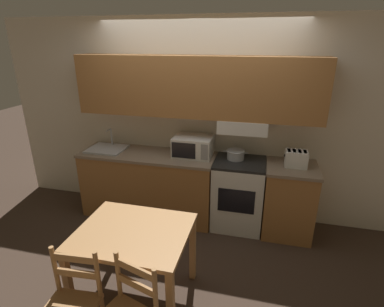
% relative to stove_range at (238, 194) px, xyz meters
% --- Properties ---
extents(ground_plane, '(16.00, 16.00, 0.00)m').
position_rel_stove_range_xyz_m(ground_plane, '(-0.59, 0.28, -0.44)').
color(ground_plane, '#3D2D23').
extents(wall_back, '(5.37, 0.38, 2.55)m').
position_rel_stove_range_xyz_m(wall_back, '(-0.57, 0.21, 1.06)').
color(wall_back, silver).
rests_on(wall_back, ground_plane).
extents(lower_counter_main, '(1.77, 0.60, 0.89)m').
position_rel_stove_range_xyz_m(lower_counter_main, '(-1.20, -0.01, 0.00)').
color(lower_counter_main, '#A36B38').
rests_on(lower_counter_main, ground_plane).
extents(lower_counter_right_stub, '(0.59, 0.60, 0.89)m').
position_rel_stove_range_xyz_m(lower_counter_right_stub, '(0.61, -0.01, 0.00)').
color(lower_counter_right_stub, '#A36B38').
rests_on(lower_counter_right_stub, ground_plane).
extents(stove_range, '(0.62, 0.56, 0.89)m').
position_rel_stove_range_xyz_m(stove_range, '(0.00, 0.00, 0.00)').
color(stove_range, white).
rests_on(stove_range, ground_plane).
extents(cooking_pot, '(0.30, 0.23, 0.11)m').
position_rel_stove_range_xyz_m(cooking_pot, '(-0.06, 0.07, 0.51)').
color(cooking_pot, '#B7BABF').
rests_on(cooking_pot, stove_range).
extents(microwave, '(0.48, 0.38, 0.25)m').
position_rel_stove_range_xyz_m(microwave, '(-0.60, 0.07, 0.57)').
color(microwave, white).
rests_on(microwave, lower_counter_main).
extents(toaster, '(0.26, 0.18, 0.19)m').
position_rel_stove_range_xyz_m(toaster, '(0.64, 0.00, 0.54)').
color(toaster, white).
rests_on(toaster, lower_counter_right_stub).
extents(sink_basin, '(0.47, 0.41, 0.26)m').
position_rel_stove_range_xyz_m(sink_basin, '(-1.77, -0.01, 0.46)').
color(sink_basin, '#B7BABF').
rests_on(sink_basin, lower_counter_main).
extents(dining_table, '(0.96, 0.79, 0.73)m').
position_rel_stove_range_xyz_m(dining_table, '(-0.78, -1.42, 0.18)').
color(dining_table, '#B27F4C').
rests_on(dining_table, ground_plane).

